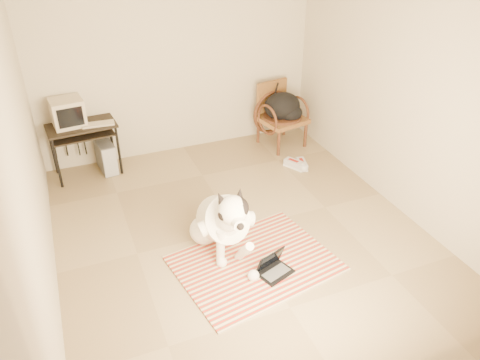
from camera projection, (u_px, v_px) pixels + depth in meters
floor at (238, 229)px, 5.43m from camera, size 4.50×4.50×0.00m
wall_back at (177, 61)px, 6.52m from camera, size 4.50×0.00×4.50m
wall_front at (370, 258)px, 2.95m from camera, size 4.50×0.00×4.50m
wall_left at (25, 158)px, 4.09m from camera, size 0.00×4.50×4.50m
wall_right at (398, 95)px, 5.38m from camera, size 0.00×4.50×4.50m
rug at (255, 263)px, 4.91m from camera, size 1.76×1.46×0.02m
dog at (223, 221)px, 4.93m from camera, size 0.63×1.32×0.95m
laptop at (273, 267)px, 4.76m from camera, size 0.40×0.34×0.24m
computer_desk at (82, 132)px, 6.20m from camera, size 0.92×0.56×0.73m
crt_monitor at (68, 112)px, 6.06m from camera, size 0.44×0.42×0.36m
desk_keyboard at (98, 124)px, 6.15m from camera, size 0.42×0.18×0.03m
pc_tower at (106, 156)px, 6.50m from camera, size 0.25×0.49×0.44m
rattan_chair at (280, 115)px, 7.09m from camera, size 0.73×0.72×0.95m
backpack at (284, 107)px, 6.96m from camera, size 0.55×0.48×0.41m
sneaker_left at (294, 164)px, 6.65m from camera, size 0.26×0.33×0.11m
sneaker_right at (302, 164)px, 6.65m from camera, size 0.18×0.31×0.10m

